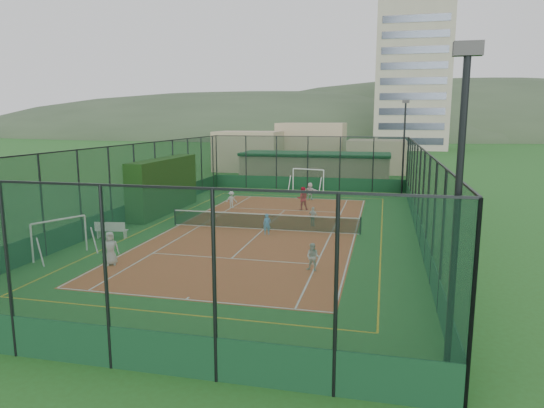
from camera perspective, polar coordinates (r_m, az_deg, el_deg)
The scene contains 21 objects.
ground at distance 29.45m, azimuth -0.98°, elevation -3.00°, with size 300.00×300.00×0.00m, color #285C1F.
court_slab at distance 29.45m, azimuth -0.98°, elevation -2.99°, with size 11.17×23.97×0.01m, color #C8512C.
tennis_net at distance 29.34m, azimuth -0.99°, elevation -2.00°, with size 11.67×0.12×1.06m, color black, non-canonical shape.
perimeter_fence at distance 28.99m, azimuth -1.00°, elevation 1.82°, with size 18.12×34.12×5.00m, color #103221, non-canonical shape.
floodlight_se at distance 11.62m, azimuth 20.79°, elevation -3.20°, with size 0.60×0.26×8.25m, color black, non-canonical shape.
floodlight_ne at distance 44.53m, azimuth 15.23°, elevation 6.45°, with size 0.60×0.26×8.25m, color black, non-canonical shape.
clubhouse at distance 50.57m, azimuth 5.08°, elevation 4.26°, with size 15.20×7.20×3.15m, color tan, non-canonical shape.
apartment_tower at distance 110.26m, azimuth 16.13°, elevation 14.02°, with size 15.00×12.00×30.00m, color beige.
distant_hills at distance 178.09m, azimuth 10.92°, elevation 7.75°, with size 200.00×60.00×24.00m, color #384C33, non-canonical shape.
hedge_left at distance 35.48m, azimuth -12.58°, elevation 2.15°, with size 1.32×8.77×3.84m, color black.
white_bench at distance 28.69m, azimuth -18.33°, elevation -2.87°, with size 1.74×0.48×0.98m, color white, non-canonical shape.
futsal_goal_near at distance 25.74m, azimuth -23.67°, elevation -3.70°, with size 0.82×2.83×1.83m, color white, non-canonical shape.
futsal_goal_far at distance 44.85m, azimuth 4.27°, elevation 2.81°, with size 3.14×0.91×2.03m, color white, non-canonical shape.
child_near_left at distance 23.44m, azimuth -18.49°, elevation -4.98°, with size 0.76×0.49×1.55m, color silver.
child_near_mid at distance 28.06m, azimuth -0.59°, elevation -2.37°, with size 0.44×0.29×1.21m, color #4D93DA.
child_near_right at distance 21.51m, azimuth 4.83°, elevation -6.24°, with size 0.61×0.47×1.25m, color silver.
child_far_left at distance 36.39m, azimuth -4.79°, elevation 0.52°, with size 0.82×0.47×1.27m, color white.
child_far_right at distance 30.32m, azimuth 4.85°, elevation -1.47°, with size 0.71×0.29×1.21m, color white.
child_far_back at distance 40.05m, azimuth 4.50°, elevation 1.52°, with size 1.33×0.42×1.44m, color silver.
coach at distance 35.51m, azimuth 3.60°, elevation 0.65°, with size 0.83×0.65×1.71m, color #AF122C.
tennis_balls at distance 30.96m, azimuth 0.02°, elevation -2.27°, with size 1.28×1.14×0.07m.
Camera 1 is at (6.98, -27.83, 6.66)m, focal length 32.00 mm.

